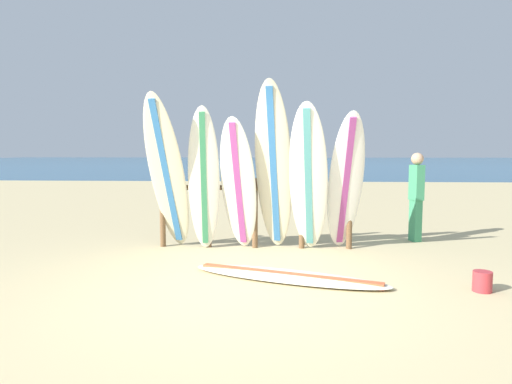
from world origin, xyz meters
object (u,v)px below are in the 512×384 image
(surfboard_leaning_center, at_px, (274,168))
(surfboard_rack, at_px, (255,205))
(beachgoer_standing, at_px, (416,193))
(surfboard_leaning_center_right, at_px, (308,180))
(small_boat_offshore, at_px, (274,167))
(sand_bucket, at_px, (482,281))
(surfboard_leaning_right, at_px, (346,183))
(surfboard_lying_on_sand, at_px, (288,276))
(surfboard_leaning_center_left, at_px, (238,185))
(surfboard_leaning_far_left, at_px, (167,174))
(surfboard_leaning_left, at_px, (204,180))

(surfboard_leaning_center, bearing_deg, surfboard_rack, 137.34)
(surfboard_leaning_center, xyz_separation_m, beachgoer_standing, (2.41, 0.95, -0.45))
(surfboard_leaning_center_right, height_order, small_boat_offshore, surfboard_leaning_center_right)
(surfboard_leaning_center, xyz_separation_m, sand_bucket, (2.34, -1.85, -1.17))
(surfboard_rack, xyz_separation_m, surfboard_leaning_center, (0.30, -0.28, 0.60))
(surfboard_leaning_right, distance_m, surfboard_lying_on_sand, 1.99)
(surfboard_leaning_center_left, xyz_separation_m, beachgoer_standing, (2.94, 0.93, -0.19))
(surfboard_leaning_center_right, distance_m, small_boat_offshore, 29.52)
(surfboard_rack, height_order, surfboard_leaning_right, surfboard_leaning_right)
(surfboard_lying_on_sand, bearing_deg, surfboard_leaning_right, 59.06)
(surfboard_leaning_center_right, height_order, surfboard_lying_on_sand, surfboard_leaning_center_right)
(surfboard_rack, xyz_separation_m, surfboard_leaning_center_right, (0.82, -0.40, 0.44))
(surfboard_leaning_far_left, height_order, beachgoer_standing, surfboard_leaning_far_left)
(sand_bucket, bearing_deg, small_boat_offshore, 95.25)
(surfboard_rack, bearing_deg, surfboard_leaning_center, -42.66)
(surfboard_leaning_center, relative_size, surfboard_leaning_center_right, 1.15)
(surfboard_leaning_left, distance_m, surfboard_leaning_center, 1.08)
(surfboard_lying_on_sand, bearing_deg, surfboard_leaning_center, 97.67)
(surfboard_leaning_center, bearing_deg, beachgoer_standing, 21.47)
(surfboard_rack, height_order, surfboard_lying_on_sand, surfboard_rack)
(surfboard_lying_on_sand, distance_m, beachgoer_standing, 3.38)
(surfboard_leaning_far_left, height_order, surfboard_leaning_right, surfboard_leaning_far_left)
(surfboard_leaning_center_left, xyz_separation_m, surfboard_leaning_center, (0.54, -0.02, 0.26))
(surfboard_leaning_left, bearing_deg, beachgoer_standing, 15.46)
(surfboard_lying_on_sand, bearing_deg, surfboard_rack, 105.93)
(surfboard_leaning_right, bearing_deg, surfboard_leaning_far_left, -179.04)
(surfboard_leaning_center_left, relative_size, surfboard_leaning_center, 0.80)
(sand_bucket, bearing_deg, surfboard_leaning_right, 124.42)
(surfboard_leaning_center_left, bearing_deg, surfboard_leaning_center_right, -7.57)
(surfboard_leaning_left, bearing_deg, surfboard_rack, 20.97)
(surfboard_leaning_left, relative_size, surfboard_leaning_right, 1.05)
(surfboard_leaning_center, xyz_separation_m, surfboard_leaning_right, (1.08, -0.01, -0.23))
(surfboard_leaning_center_right, bearing_deg, surfboard_lying_on_sand, -103.20)
(surfboard_rack, height_order, surfboard_leaning_left, surfboard_leaning_left)
(surfboard_leaning_center_right, distance_m, sand_bucket, 2.70)
(surfboard_leaning_right, relative_size, small_boat_offshore, 0.78)
(surfboard_rack, height_order, beachgoer_standing, beachgoer_standing)
(surfboard_lying_on_sand, xyz_separation_m, small_boat_offshore, (-0.73, 30.85, 0.22))
(surfboard_leaning_far_left, distance_m, sand_bucket, 4.48)
(surfboard_leaning_right, height_order, small_boat_offshore, surfboard_leaning_right)
(surfboard_leaning_left, height_order, beachgoer_standing, surfboard_leaning_left)
(surfboard_leaning_center_left, bearing_deg, surfboard_leaning_center, -2.13)
(surfboard_leaning_center_right, xyz_separation_m, beachgoer_standing, (1.89, 1.07, -0.29))
(surfboard_leaning_center_right, height_order, sand_bucket, surfboard_leaning_center_right)
(surfboard_leaning_center_left, distance_m, small_boat_offshore, 29.36)
(surfboard_leaning_center, height_order, surfboard_lying_on_sand, surfboard_leaning_center)
(surfboard_leaning_center, height_order, beachgoer_standing, surfboard_leaning_center)
(surfboard_leaning_center, relative_size, small_boat_offshore, 0.95)
(surfboard_leaning_center_right, bearing_deg, surfboard_leaning_left, 176.16)
(surfboard_leaning_center_right, distance_m, surfboard_lying_on_sand, 1.77)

